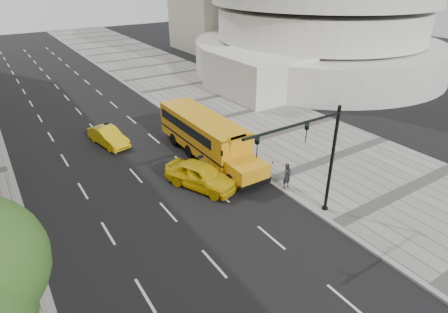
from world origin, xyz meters
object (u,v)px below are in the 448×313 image
taxi_near (201,175)px  taxi_far (108,137)px  pedestrian (287,176)px  traffic_signal (315,154)px  school_bus (205,133)px

taxi_near → taxi_far: size_ratio=1.16×
taxi_near → taxi_far: (-2.90, 9.46, -0.14)m
taxi_near → pedestrian: (4.31, -3.24, 0.16)m
taxi_near → taxi_far: taxi_near is taller
pedestrian → traffic_signal: size_ratio=0.26×
school_bus → taxi_near: (-2.50, -3.71, -0.93)m
school_bus → traffic_signal: bearing=-86.0°
school_bus → taxi_far: size_ratio=2.75×
taxi_far → traffic_signal: 17.16m
taxi_far → pedestrian: (7.22, -12.70, 0.29)m
taxi_far → traffic_signal: (6.10, -15.68, 3.40)m
taxi_near → traffic_signal: traffic_signal is taller
pedestrian → traffic_signal: traffic_signal is taller
pedestrian → taxi_far: bearing=113.9°
school_bus → pedestrian: bearing=-75.4°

